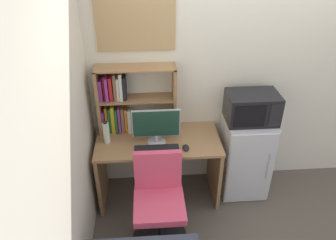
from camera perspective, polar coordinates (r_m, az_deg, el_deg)
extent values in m
cube|color=silver|center=(3.66, 19.00, 7.45)|extent=(6.40, 0.04, 2.60)
cube|color=silver|center=(2.10, -20.35, -12.08)|extent=(0.04, 4.40, 2.60)
cube|color=#997047|center=(3.36, -1.74, -3.63)|extent=(1.28, 0.63, 0.03)
cube|color=#997047|center=(3.63, -11.59, -8.96)|extent=(0.04, 0.57, 0.74)
cube|color=#997047|center=(3.66, 8.19, -8.14)|extent=(0.04, 0.57, 0.74)
cube|color=#997047|center=(3.37, -12.02, 3.23)|extent=(0.03, 0.23, 0.72)
cube|color=#997047|center=(3.34, 1.08, 3.74)|extent=(0.03, 0.23, 0.72)
cube|color=#997047|center=(3.19, -5.82, 9.14)|extent=(0.80, 0.23, 0.01)
cube|color=#997047|center=(3.33, -5.51, 3.74)|extent=(0.73, 0.23, 0.01)
cube|color=purple|center=(3.50, -11.13, 0.03)|extent=(0.02, 0.16, 0.26)
cube|color=orange|center=(3.49, -10.65, 0.34)|extent=(0.03, 0.14, 0.29)
cube|color=#197233|center=(3.49, -10.10, 0.27)|extent=(0.03, 0.15, 0.28)
cube|color=gold|center=(3.47, -9.57, 0.46)|extent=(0.04, 0.17, 0.31)
cube|color=#197233|center=(3.47, -8.97, 0.23)|extent=(0.02, 0.18, 0.28)
cube|color=purple|center=(3.46, -8.47, 0.39)|extent=(0.02, 0.19, 0.30)
cube|color=brown|center=(3.47, -7.91, 0.38)|extent=(0.03, 0.16, 0.29)
cube|color=orange|center=(3.47, -7.35, 0.32)|extent=(0.02, 0.16, 0.28)
cube|color=silver|center=(3.46, -6.77, 0.23)|extent=(0.04, 0.18, 0.26)
cube|color=purple|center=(3.32, -11.68, 5.41)|extent=(0.03, 0.17, 0.22)
cube|color=#B21E1E|center=(3.32, -11.08, 5.75)|extent=(0.02, 0.13, 0.25)
cube|color=purple|center=(3.30, -10.64, 5.66)|extent=(0.03, 0.19, 0.25)
cube|color=#B21E1E|center=(3.30, -9.98, 5.71)|extent=(0.03, 0.18, 0.25)
cube|color=brown|center=(3.30, -9.29, 6.00)|extent=(0.03, 0.16, 0.28)
cube|color=silver|center=(3.30, -8.76, 5.70)|extent=(0.02, 0.16, 0.23)
cube|color=silver|center=(3.28, -8.26, 6.09)|extent=(0.03, 0.18, 0.29)
cube|color=black|center=(3.30, -7.64, 5.81)|extent=(0.03, 0.16, 0.24)
cylinder|color=#B7B7BC|center=(3.30, -2.02, -3.86)|extent=(0.19, 0.19, 0.02)
cylinder|color=#B7B7BC|center=(3.28, -2.04, -3.22)|extent=(0.04, 0.04, 0.07)
cube|color=#B7B7BC|center=(3.18, -2.10, -0.58)|extent=(0.48, 0.01, 0.30)
cube|color=#193D2D|center=(3.18, -2.09, -0.63)|extent=(0.45, 0.02, 0.28)
cube|color=black|center=(3.20, -1.99, -5.10)|extent=(0.44, 0.12, 0.02)
ellipsoid|color=black|center=(3.21, 3.14, -4.86)|extent=(0.07, 0.11, 0.03)
cylinder|color=silver|center=(3.30, -10.77, -2.25)|extent=(0.07, 0.07, 0.22)
cylinder|color=black|center=(3.24, -10.98, -0.44)|extent=(0.04, 0.04, 0.02)
cube|color=silver|center=(3.73, 13.26, -6.14)|extent=(0.50, 0.47, 0.93)
cube|color=silver|center=(3.55, 14.30, -8.48)|extent=(0.48, 0.01, 0.89)
cylinder|color=#B2B2B7|center=(3.57, 17.16, -7.78)|extent=(0.01, 0.01, 0.32)
cube|color=black|center=(3.40, 14.50, 2.16)|extent=(0.51, 0.35, 0.31)
cube|color=black|center=(3.23, 14.18, 0.59)|extent=(0.31, 0.01, 0.23)
cube|color=black|center=(3.32, 18.41, 0.74)|extent=(0.12, 0.01, 0.25)
cylinder|color=black|center=(3.41, -1.43, -20.00)|extent=(0.53, 0.53, 0.04)
cylinder|color=black|center=(3.24, -1.48, -17.61)|extent=(0.04, 0.04, 0.43)
cube|color=#D84766|center=(3.07, -1.55, -14.70)|extent=(0.46, 0.46, 0.07)
cube|color=#D84766|center=(3.06, -1.81, -8.72)|extent=(0.44, 0.06, 0.41)
cube|color=tan|center=(3.16, -5.72, 16.36)|extent=(0.75, 0.02, 0.49)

